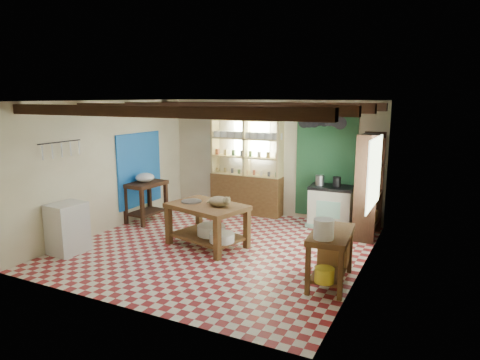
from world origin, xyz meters
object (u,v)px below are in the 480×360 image
at_px(right_counter, 330,258).
at_px(white_cabinet, 68,228).
at_px(work_table, 207,225).
at_px(stove, 331,206).
at_px(cat, 219,201).
at_px(prep_table, 146,202).

bearing_deg(right_counter, white_cabinet, -174.86).
height_order(work_table, stove, stove).
relative_size(white_cabinet, right_counter, 0.81).
bearing_deg(cat, stove, 60.69).
distance_m(prep_table, right_counter, 4.58).
bearing_deg(cat, work_table, -178.69).
height_order(work_table, cat, cat).
height_order(stove, cat, cat).
bearing_deg(work_table, right_counter, 0.58).
xyz_separation_m(stove, right_counter, (0.70, -2.75, -0.04)).
bearing_deg(cat, right_counter, -10.64).
relative_size(work_table, stove, 1.56).
bearing_deg(work_table, cat, 11.31).
bearing_deg(right_counter, prep_table, 158.20).
bearing_deg(stove, right_counter, -79.08).
distance_m(stove, prep_table, 3.94).
relative_size(work_table, cat, 3.49).
xyz_separation_m(work_table, prep_table, (-1.98, 0.75, 0.05)).
height_order(work_table, right_counter, right_counter).
height_order(prep_table, right_counter, prep_table).
height_order(prep_table, cat, cat).
bearing_deg(stove, prep_table, -162.39).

